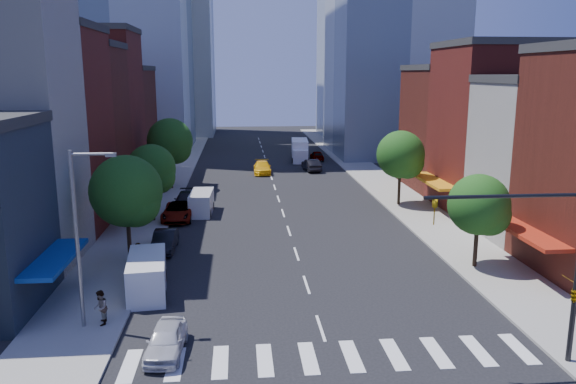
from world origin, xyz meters
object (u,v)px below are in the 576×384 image
at_px(traffic_car_far, 317,156).
at_px(parked_car_second, 165,241).
at_px(cargo_van_far, 201,203).
at_px(pedestrian_near, 139,257).
at_px(parked_car_front, 166,340).
at_px(pedestrian_far, 101,308).
at_px(box_truck, 300,151).
at_px(cargo_van_near, 147,276).
at_px(parked_car_rear, 186,200).
at_px(taxi, 262,168).
at_px(parked_car_third, 178,211).
at_px(traffic_car_oncoming, 311,165).

bearing_deg(traffic_car_far, parked_car_second, 67.00).
bearing_deg(cargo_van_far, pedestrian_near, -98.47).
xyz_separation_m(parked_car_front, pedestrian_near, (-3.00, 10.89, 0.43)).
xyz_separation_m(parked_car_front, pedestrian_far, (-3.65, 3.11, 0.37)).
bearing_deg(parked_car_front, box_truck, 80.89).
xyz_separation_m(cargo_van_near, box_truck, (14.46, 49.83, 0.34)).
bearing_deg(traffic_car_far, cargo_van_far, 63.27).
distance_m(parked_car_rear, box_truck, 31.73).
height_order(parked_car_front, taxi, taxi).
xyz_separation_m(cargo_van_near, traffic_car_far, (17.04, 50.09, -0.40)).
relative_size(traffic_car_far, box_truck, 0.54).
bearing_deg(cargo_van_far, box_truck, 70.30).
distance_m(taxi, pedestrian_near, 37.40).
xyz_separation_m(taxi, pedestrian_near, (-9.50, -36.17, 0.34)).
bearing_deg(traffic_car_far, parked_car_rear, 59.04).
xyz_separation_m(cargo_van_far, taxi, (6.51, 20.57, -0.23)).
relative_size(cargo_van_far, taxi, 0.91).
height_order(parked_car_rear, traffic_car_far, parked_car_rear).
xyz_separation_m(parked_car_third, taxi, (8.43, 22.62, 0.01)).
relative_size(parked_car_third, box_truck, 0.71).
relative_size(parked_car_rear, pedestrian_far, 2.91).
bearing_deg(traffic_car_far, pedestrian_far, 70.21).
bearing_deg(pedestrian_near, taxi, -22.93).
relative_size(parked_car_rear, traffic_car_oncoming, 1.10).
xyz_separation_m(taxi, traffic_car_far, (8.56, 10.43, -0.07)).
height_order(parked_car_front, pedestrian_far, pedestrian_far).
distance_m(parked_car_front, parked_car_rear, 28.85).
bearing_deg(traffic_car_far, taxi, 49.83).
distance_m(taxi, traffic_car_far, 13.50).
bearing_deg(box_truck, pedestrian_near, -103.93).
bearing_deg(taxi, cargo_van_near, -100.99).
bearing_deg(parked_car_front, cargo_van_near, 108.17).
bearing_deg(box_truck, parked_car_third, -109.18).
height_order(parked_car_second, pedestrian_far, pedestrian_far).
relative_size(box_truck, pedestrian_far, 4.30).
distance_m(taxi, pedestrian_far, 45.10).
xyz_separation_m(parked_car_second, pedestrian_far, (-1.65, -12.56, 0.32)).
distance_m(parked_car_front, traffic_car_oncoming, 50.12).
distance_m(parked_car_third, pedestrian_far, 21.40).
height_order(parked_car_front, pedestrian_near, pedestrian_near).
bearing_deg(cargo_van_far, parked_car_second, -98.06).
bearing_deg(pedestrian_far, taxi, 159.79).
relative_size(parked_car_second, traffic_car_oncoming, 0.93).
height_order(parked_car_second, cargo_van_far, cargo_van_far).
bearing_deg(parked_car_rear, taxi, 68.58).
bearing_deg(parked_car_rear, traffic_car_oncoming, 55.68).
bearing_deg(parked_car_front, parked_car_rear, 96.37).
bearing_deg(traffic_car_oncoming, box_truck, -93.21).
bearing_deg(parked_car_second, pedestrian_far, -96.26).
relative_size(parked_car_front, taxi, 0.76).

